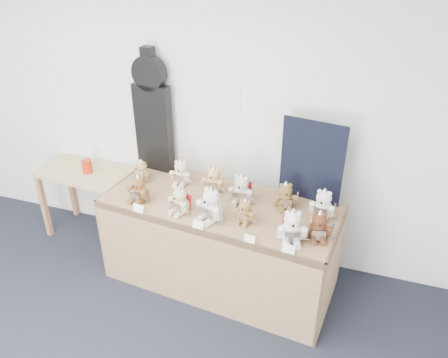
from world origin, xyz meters
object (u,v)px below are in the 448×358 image
(teddy_back_left, at_px, (181,173))
(teddy_front_end, at_px, (319,227))
(red_cup, at_px, (87,166))
(teddy_front_left, at_px, (180,201))
(teddy_back_end, at_px, (323,205))
(teddy_back_centre_right, at_px, (241,190))
(teddy_back_far_left, at_px, (141,172))
(teddy_front_right, at_px, (245,212))
(guitar_case, at_px, (153,113))
(teddy_front_far_right, at_px, (292,228))
(teddy_back_right, at_px, (285,197))
(teddy_front_centre, at_px, (211,206))
(teddy_front_far_left, at_px, (139,190))
(side_table, at_px, (86,182))
(teddy_back_centre_left, at_px, (214,180))
(display_table, at_px, (216,225))

(teddy_back_left, bearing_deg, teddy_front_end, -21.38)
(red_cup, xyz_separation_m, teddy_front_left, (1.22, -0.47, 0.12))
(teddy_back_end, bearing_deg, teddy_back_centre_right, -173.82)
(teddy_front_left, bearing_deg, teddy_back_far_left, 164.28)
(teddy_front_right, relative_size, teddy_back_far_left, 1.02)
(guitar_case, distance_m, teddy_front_end, 1.83)
(teddy_back_far_left, bearing_deg, teddy_front_far_right, 14.50)
(red_cup, height_order, teddy_front_end, teddy_front_end)
(red_cup, bearing_deg, teddy_front_end, -11.33)
(teddy_front_far_right, bearing_deg, guitar_case, 139.41)
(teddy_back_right, bearing_deg, teddy_front_centre, -164.78)
(teddy_front_centre, bearing_deg, teddy_back_far_left, 176.60)
(teddy_back_centre_right, xyz_separation_m, teddy_back_end, (0.68, -0.02, -0.00))
(teddy_front_far_left, relative_size, teddy_front_far_right, 0.92)
(teddy_front_centre, bearing_deg, side_table, -175.93)
(red_cup, distance_m, teddy_front_left, 1.31)
(teddy_front_centre, distance_m, teddy_back_centre_right, 0.36)
(teddy_back_far_left, bearing_deg, teddy_front_left, -2.43)
(teddy_front_end, distance_m, teddy_back_left, 1.37)
(guitar_case, height_order, teddy_back_centre_left, guitar_case)
(display_table, relative_size, teddy_front_end, 7.91)
(teddy_front_centre, height_order, teddy_front_right, teddy_front_centre)
(teddy_front_far_left, relative_size, teddy_back_left, 1.03)
(teddy_back_right, bearing_deg, red_cup, 156.91)
(teddy_back_centre_right, relative_size, teddy_back_end, 1.03)
(teddy_front_far_right, bearing_deg, teddy_back_far_left, 148.70)
(teddy_back_right, bearing_deg, guitar_case, 147.64)
(teddy_front_centre, height_order, teddy_front_far_right, teddy_front_centre)
(teddy_front_centre, height_order, teddy_back_end, teddy_front_centre)
(teddy_back_left, xyz_separation_m, teddy_back_right, (0.98, -0.09, -0.00))
(teddy_front_left, distance_m, teddy_front_end, 1.12)
(teddy_front_centre, relative_size, teddy_front_far_right, 1.07)
(teddy_front_centre, xyz_separation_m, teddy_back_left, (-0.46, 0.46, -0.02))
(guitar_case, bearing_deg, teddy_front_left, -44.37)
(teddy_front_right, bearing_deg, guitar_case, 157.98)
(teddy_front_far_right, bearing_deg, teddy_back_centre_right, 127.77)
(teddy_back_centre_right, bearing_deg, teddy_back_centre_left, 162.54)
(teddy_front_far_left, bearing_deg, teddy_front_centre, 6.27)
(red_cup, relative_size, teddy_front_far_right, 0.44)
(display_table, distance_m, teddy_back_right, 0.64)
(display_table, bearing_deg, teddy_front_right, -16.05)
(teddy_back_end, bearing_deg, teddy_back_far_left, -175.08)
(guitar_case, relative_size, teddy_front_end, 4.42)
(teddy_front_right, xyz_separation_m, teddy_back_centre_left, (-0.39, 0.37, 0.01))
(side_table, relative_size, teddy_front_right, 4.02)
(display_table, distance_m, teddy_front_end, 0.92)
(teddy_front_centre, height_order, teddy_back_left, teddy_front_centre)
(side_table, xyz_separation_m, teddy_back_far_left, (0.72, -0.11, 0.30))
(teddy_back_centre_left, xyz_separation_m, teddy_back_centre_right, (0.28, -0.09, 0.01))
(teddy_front_left, xyz_separation_m, teddy_front_end, (1.12, 0.00, 0.00))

